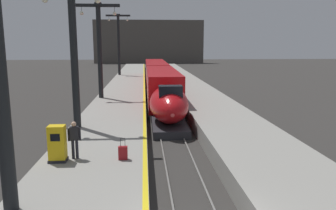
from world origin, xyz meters
The scene contains 13 objects.
platform_left centered at (-4.05, 24.75, 0.53)m, with size 4.80×110.00×1.05m, color gray.
platform_right centered at (4.05, 24.75, 0.53)m, with size 4.80×110.00×1.05m, color gray.
platform_left_safety_stripe centered at (-1.77, 24.75, 1.05)m, with size 0.20×107.80×0.01m, color yellow.
rail_main_left centered at (-0.75, 27.50, 0.06)m, with size 0.08×110.00×0.12m, color slate.
rail_main_right centered at (0.75, 27.50, 0.06)m, with size 0.08×110.00×0.12m, color slate.
highspeed_train_main centered at (0.00, 30.14, 1.93)m, with size 2.92×37.92×3.60m.
station_column_mid centered at (-5.90, 11.61, 6.22)m, with size 4.00×0.68×8.51m.
station_column_far centered at (-5.90, 23.16, 6.38)m, with size 4.00×0.68×8.81m.
station_column_distant centered at (-5.90, 47.60, 6.99)m, with size 4.00×0.68×9.96m.
passenger_near_edge centered at (-4.88, 5.81, 2.04)m, with size 0.57×0.26×1.69m.
rolling_suitcase centered at (-2.74, 5.52, 1.35)m, with size 0.40×0.22×0.98m.
ticket_machine_yellow centered at (-5.55, 5.49, 1.79)m, with size 0.76×0.62×1.60m.
terminus_back_wall centered at (0.00, 102.00, 7.00)m, with size 36.00×2.00×14.00m, color #4C4742.
Camera 1 is at (-1.76, -8.53, 6.06)m, focal length 35.25 mm.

